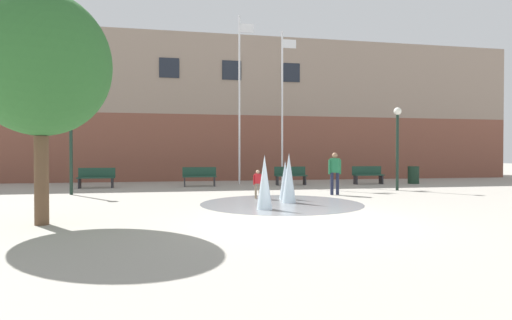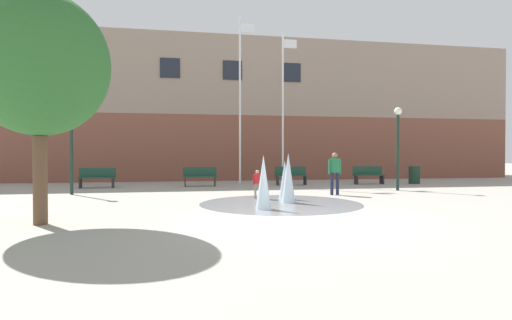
# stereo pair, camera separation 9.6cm
# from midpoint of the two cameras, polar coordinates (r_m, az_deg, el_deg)

# --- Properties ---
(ground_plane) EXTENTS (100.00, 100.00, 0.00)m
(ground_plane) POSITION_cam_midpoint_polar(r_m,az_deg,el_deg) (9.34, 7.08, -8.62)
(ground_plane) COLOR #9E998E
(library_building) EXTENTS (36.00, 6.05, 8.42)m
(library_building) POSITION_cam_midpoint_polar(r_m,az_deg,el_deg) (26.09, -4.42, 6.74)
(library_building) COLOR brown
(library_building) RESTS_ON ground
(splash_fountain) EXTENTS (5.02, 5.02, 1.58)m
(splash_fountain) POSITION_cam_midpoint_polar(r_m,az_deg,el_deg) (12.36, 3.27, -3.49)
(splash_fountain) COLOR gray
(splash_fountain) RESTS_ON ground
(park_bench_left_of_flagpoles) EXTENTS (1.60, 0.44, 0.91)m
(park_bench_left_of_flagpoles) POSITION_cam_midpoint_polar(r_m,az_deg,el_deg) (19.48, -21.98, -2.32)
(park_bench_left_of_flagpoles) COLOR #28282D
(park_bench_left_of_flagpoles) RESTS_ON ground
(park_bench_under_left_flagpole) EXTENTS (1.60, 0.44, 0.91)m
(park_bench_under_left_flagpole) POSITION_cam_midpoint_polar(r_m,az_deg,el_deg) (19.18, -8.22, -2.31)
(park_bench_under_left_flagpole) COLOR #28282D
(park_bench_under_left_flagpole) RESTS_ON ground
(park_bench_under_right_flagpole) EXTENTS (1.60, 0.44, 0.91)m
(park_bench_under_right_flagpole) POSITION_cam_midpoint_polar(r_m,az_deg,el_deg) (19.87, 4.82, -2.19)
(park_bench_under_right_flagpole) COLOR #28282D
(park_bench_under_right_flagpole) RESTS_ON ground
(park_bench_far_right) EXTENTS (1.60, 0.44, 0.91)m
(park_bench_far_right) POSITION_cam_midpoint_polar(r_m,az_deg,el_deg) (21.18, 15.56, -2.03)
(park_bench_far_right) COLOR #28282D
(park_bench_far_right) RESTS_ON ground
(child_with_pink_shirt) EXTENTS (0.31, 0.13, 0.99)m
(child_with_pink_shirt) POSITION_cam_midpoint_polar(r_m,az_deg,el_deg) (13.75, 0.04, -3.14)
(child_with_pink_shirt) COLOR #89755B
(child_with_pink_shirt) RESTS_ON ground
(adult_watching) EXTENTS (0.50, 0.36, 1.59)m
(adult_watching) POSITION_cam_midpoint_polar(r_m,az_deg,el_deg) (15.26, 11.01, -1.42)
(adult_watching) COLOR #1E233D
(adult_watching) RESTS_ON ground
(flagpole_left) EXTENTS (0.80, 0.10, 8.66)m
(flagpole_left) POSITION_cam_midpoint_polar(r_m,az_deg,el_deg) (20.83, -2.45, 9.26)
(flagpole_left) COLOR silver
(flagpole_left) RESTS_ON ground
(flagpole_right) EXTENTS (0.80, 0.10, 7.97)m
(flagpole_right) POSITION_cam_midpoint_polar(r_m,az_deg,el_deg) (21.22, 3.71, 8.15)
(flagpole_right) COLOR silver
(flagpole_right) RESTS_ON ground
(lamp_post_left_lane) EXTENTS (0.32, 0.32, 3.62)m
(lamp_post_left_lane) POSITION_cam_midpoint_polar(r_m,az_deg,el_deg) (16.63, -25.08, 3.72)
(lamp_post_left_lane) COLOR #192D23
(lamp_post_left_lane) RESTS_ON ground
(lamp_post_right_lane) EXTENTS (0.32, 0.32, 3.51)m
(lamp_post_right_lane) POSITION_cam_midpoint_polar(r_m,az_deg,el_deg) (17.91, 19.41, 3.33)
(lamp_post_right_lane) COLOR #192D23
(lamp_post_right_lane) RESTS_ON ground
(trash_can) EXTENTS (0.56, 0.56, 0.90)m
(trash_can) POSITION_cam_midpoint_polar(r_m,az_deg,el_deg) (22.19, 21.45, -2.01)
(trash_can) COLOR #193323
(trash_can) RESTS_ON ground
(street_tree_foreground) EXTENTS (2.94, 2.94, 5.05)m
(street_tree_foreground) POSITION_cam_midpoint_polar(r_m,az_deg,el_deg) (10.01, -28.66, 11.92)
(street_tree_foreground) COLOR brown
(street_tree_foreground) RESTS_ON ground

